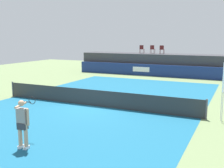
{
  "coord_description": "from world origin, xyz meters",
  "views": [
    {
      "loc": [
        7.58,
        -13.64,
        3.92
      ],
      "look_at": [
        0.22,
        2.0,
        1.0
      ],
      "focal_mm": 44.33,
      "sensor_mm": 36.0,
      "label": 1
    }
  ],
  "objects": [
    {
      "name": "ground_plane",
      "position": [
        0.0,
        3.0,
        0.0
      ],
      "size": [
        48.0,
        48.0,
        0.0
      ],
      "primitive_type": "plane",
      "color": "#6B7F51"
    },
    {
      "name": "court_inner",
      "position": [
        0.0,
        0.0,
        0.0
      ],
      "size": [
        12.0,
        22.0,
        0.0
      ],
      "primitive_type": "cube",
      "color": "#16597A",
      "rests_on": "ground"
    },
    {
      "name": "sponsor_wall",
      "position": [
        -0.01,
        13.5,
        0.6
      ],
      "size": [
        18.0,
        0.22,
        1.2
      ],
      "color": "navy",
      "rests_on": "ground"
    },
    {
      "name": "spectator_platform",
      "position": [
        0.0,
        15.3,
        1.1
      ],
      "size": [
        18.0,
        2.8,
        2.2
      ],
      "primitive_type": "cube",
      "color": "#38383D",
      "rests_on": "ground"
    },
    {
      "name": "spectator_chair_far_left",
      "position": [
        -2.44,
        15.33,
        2.69
      ],
      "size": [
        0.46,
        0.46,
        0.89
      ],
      "color": "#561919",
      "rests_on": "spectator_platform"
    },
    {
      "name": "spectator_chair_left",
      "position": [
        -1.28,
        15.5,
        2.69
      ],
      "size": [
        0.45,
        0.45,
        0.89
      ],
      "color": "#561919",
      "rests_on": "spectator_platform"
    },
    {
      "name": "spectator_chair_center",
      "position": [
        -0.2,
        15.37,
        2.69
      ],
      "size": [
        0.48,
        0.48,
        0.89
      ],
      "color": "#561919",
      "rests_on": "spectator_platform"
    },
    {
      "name": "tennis_net",
      "position": [
        0.0,
        0.0,
        0.47
      ],
      "size": [
        12.4,
        0.02,
        0.95
      ],
      "primitive_type": "cube",
      "color": "#2D2D2D",
      "rests_on": "ground"
    },
    {
      "name": "net_post_near",
      "position": [
        -6.2,
        0.0,
        0.5
      ],
      "size": [
        0.1,
        0.1,
        1.0
      ],
      "primitive_type": "cylinder",
      "color": "#4C4C51",
      "rests_on": "ground"
    },
    {
      "name": "net_post_far",
      "position": [
        6.2,
        0.0,
        0.5
      ],
      "size": [
        0.1,
        0.1,
        1.0
      ],
      "primitive_type": "cylinder",
      "color": "#4C4C51",
      "rests_on": "ground"
    },
    {
      "name": "tennis_player",
      "position": [
        0.73,
        -6.49,
        0.96
      ],
      "size": [
        0.79,
        1.12,
        1.77
      ],
      "color": "white",
      "rests_on": "court_inner"
    }
  ]
}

